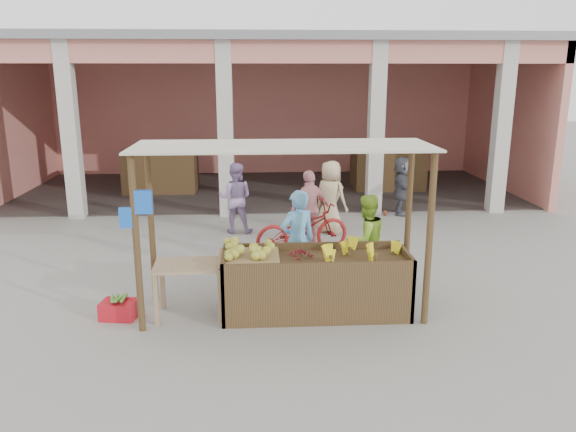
{
  "coord_description": "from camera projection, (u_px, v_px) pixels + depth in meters",
  "views": [
    {
      "loc": [
        -0.32,
        -7.38,
        3.34
      ],
      "look_at": [
        0.18,
        1.2,
        1.11
      ],
      "focal_mm": 35.0,
      "sensor_mm": 36.0,
      "label": 1
    }
  ],
  "objects": [
    {
      "name": "shopper_f",
      "position": [
        235.0,
        195.0,
        11.79
      ],
      "size": [
        0.84,
        0.54,
        1.63
      ],
      "primitive_type": "imported",
      "rotation": [
        0.0,
        0.0,
        3.03
      ],
      "color": "#9579A7",
      "rests_on": "ground"
    },
    {
      "name": "market_building",
      "position": [
        268.0,
        94.0,
        15.94
      ],
      "size": [
        14.4,
        6.4,
        4.2
      ],
      "color": "tan",
      "rests_on": "ground"
    },
    {
      "name": "shopper_b",
      "position": [
        310.0,
        206.0,
        10.9
      ],
      "size": [
        1.06,
        0.9,
        1.6
      ],
      "primitive_type": "imported",
      "rotation": [
        0.0,
        0.0,
        3.67
      ],
      "color": "pink",
      "rests_on": "ground"
    },
    {
      "name": "ground",
      "position": [
        280.0,
        313.0,
        7.99
      ],
      "size": [
        60.0,
        60.0,
        0.0
      ],
      "primitive_type": "plane",
      "color": "gray",
      "rests_on": "ground"
    },
    {
      "name": "motorcycle",
      "position": [
        302.0,
        227.0,
        10.47
      ],
      "size": [
        1.26,
        2.05,
        1.01
      ],
      "primitive_type": "imported",
      "rotation": [
        0.0,
        0.0,
        1.9
      ],
      "color": "maroon",
      "rests_on": "ground"
    },
    {
      "name": "plantain_bundle",
      "position": [
        118.0,
        299.0,
        7.75
      ],
      "size": [
        0.35,
        0.25,
        0.07
      ],
      "primitive_type": null,
      "color": "#539335",
      "rests_on": "red_crate"
    },
    {
      "name": "papaya_pile",
      "position": [
        189.0,
        258.0,
        7.68
      ],
      "size": [
        0.64,
        0.37,
        0.18
      ],
      "primitive_type": null,
      "color": "#469531",
      "rests_on": "side_table"
    },
    {
      "name": "melon_tray",
      "position": [
        249.0,
        252.0,
        7.78
      ],
      "size": [
        0.84,
        0.72,
        0.22
      ],
      "color": "#96794D",
      "rests_on": "fruit_stall"
    },
    {
      "name": "vendor_green",
      "position": [
        366.0,
        238.0,
        8.86
      ],
      "size": [
        0.86,
        0.72,
        1.56
      ],
      "primitive_type": "imported",
      "rotation": [
        0.0,
        0.0,
        3.59
      ],
      "color": "#A0D236",
      "rests_on": "ground"
    },
    {
      "name": "side_table",
      "position": [
        190.0,
        273.0,
        7.73
      ],
      "size": [
        0.98,
        0.67,
        0.77
      ],
      "rotation": [
        0.0,
        0.0,
        0.04
      ],
      "color": "#A18060",
      "rests_on": "ground"
    },
    {
      "name": "produce_sacks",
      "position": [
        379.0,
        205.0,
        13.3
      ],
      "size": [
        0.7,
        0.65,
        0.53
      ],
      "color": "maroon",
      "rests_on": "ground"
    },
    {
      "name": "banana_heap",
      "position": [
        360.0,
        252.0,
        7.82
      ],
      "size": [
        1.07,
        0.58,
        0.19
      ],
      "primitive_type": null,
      "color": "#FFF620",
      "rests_on": "fruit_stall"
    },
    {
      "name": "stall_awning",
      "position": [
        278.0,
        175.0,
        7.55
      ],
      "size": [
        4.09,
        1.35,
        2.39
      ],
      "color": "brown",
      "rests_on": "ground"
    },
    {
      "name": "shopper_c",
      "position": [
        331.0,
        193.0,
        11.74
      ],
      "size": [
        0.97,
        0.95,
        1.71
      ],
      "primitive_type": "imported",
      "rotation": [
        0.0,
        0.0,
        2.42
      ],
      "color": "tan",
      "rests_on": "ground"
    },
    {
      "name": "fruit_stall",
      "position": [
        315.0,
        286.0,
        7.92
      ],
      "size": [
        2.6,
        0.95,
        0.8
      ],
      "primitive_type": "cube",
      "color": "brown",
      "rests_on": "ground"
    },
    {
      "name": "berry_heap",
      "position": [
        300.0,
        254.0,
        7.83
      ],
      "size": [
        0.41,
        0.34,
        0.13
      ],
      "primitive_type": "ellipsoid",
      "color": "maroon",
      "rests_on": "fruit_stall"
    },
    {
      "name": "vendor_blue",
      "position": [
        297.0,
        237.0,
        8.64
      ],
      "size": [
        0.77,
        0.68,
        1.71
      ],
      "primitive_type": "imported",
      "rotation": [
        0.0,
        0.0,
        3.54
      ],
      "color": "#67B3EB",
      "rests_on": "ground"
    },
    {
      "name": "shopper_d",
      "position": [
        402.0,
        184.0,
        13.3
      ],
      "size": [
        0.88,
        1.45,
        1.47
      ],
      "primitive_type": "imported",
      "rotation": [
        0.0,
        0.0,
        1.31
      ],
      "color": "#4C4D58",
      "rests_on": "ground"
    },
    {
      "name": "red_crate",
      "position": [
        119.0,
        310.0,
        7.79
      ],
      "size": [
        0.52,
        0.41,
        0.25
      ],
      "primitive_type": "cube",
      "rotation": [
        0.0,
        0.0,
        -0.15
      ],
      "color": "red",
      "rests_on": "ground"
    }
  ]
}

